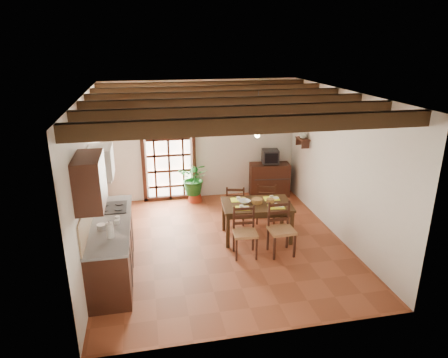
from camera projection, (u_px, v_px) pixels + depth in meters
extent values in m
plane|color=brown|center=(223.00, 244.00, 7.53)|extent=(5.00, 5.00, 0.00)
cube|color=silver|center=(202.00, 140.00, 9.38)|extent=(4.50, 0.02, 2.80)
cube|color=silver|center=(264.00, 238.00, 4.75)|extent=(4.50, 0.02, 2.80)
cube|color=silver|center=(91.00, 182.00, 6.64)|extent=(0.02, 5.00, 2.80)
cube|color=silver|center=(340.00, 166.00, 7.49)|extent=(0.02, 5.00, 2.80)
cube|color=white|center=(223.00, 93.00, 6.60)|extent=(4.50, 5.00, 0.02)
cube|color=black|center=(258.00, 125.00, 4.70)|extent=(4.50, 0.14, 0.20)
cube|color=black|center=(241.00, 113.00, 5.47)|extent=(4.50, 0.14, 0.20)
cube|color=black|center=(228.00, 104.00, 6.25)|extent=(4.50, 0.14, 0.20)
cube|color=black|center=(218.00, 97.00, 7.03)|extent=(4.50, 0.14, 0.20)
cube|color=black|center=(210.00, 91.00, 7.80)|extent=(4.50, 0.14, 0.20)
cube|color=black|center=(204.00, 86.00, 8.58)|extent=(4.50, 0.14, 0.20)
cube|color=white|center=(169.00, 155.00, 9.32)|extent=(1.01, 0.02, 2.11)
cube|color=black|center=(166.00, 106.00, 8.89)|extent=(1.26, 0.10, 0.08)
cube|color=black|center=(143.00, 157.00, 9.16)|extent=(0.08, 0.10, 2.28)
cube|color=black|center=(194.00, 154.00, 9.38)|extent=(0.08, 0.10, 2.28)
cube|color=black|center=(169.00, 155.00, 9.25)|extent=(1.01, 0.03, 2.02)
cube|color=black|center=(112.00, 249.00, 6.46)|extent=(0.60, 2.20, 0.88)
cube|color=slate|center=(110.00, 223.00, 6.31)|extent=(0.64, 2.25, 0.04)
cube|color=tan|center=(89.00, 211.00, 6.18)|extent=(0.02, 2.20, 0.50)
cube|color=black|center=(90.00, 181.00, 5.32)|extent=(0.35, 0.80, 0.70)
cube|color=white|center=(101.00, 162.00, 6.52)|extent=(0.38, 0.60, 0.50)
cube|color=silver|center=(102.00, 178.00, 6.61)|extent=(0.32, 0.55, 0.04)
cube|color=black|center=(112.00, 208.00, 6.81)|extent=(0.50, 0.55, 0.02)
cylinder|color=white|center=(110.00, 231.00, 5.76)|extent=(0.11, 0.11, 0.24)
cylinder|color=silver|center=(102.00, 227.00, 6.04)|extent=(0.14, 0.14, 0.10)
cube|color=#322010|center=(257.00, 205.00, 7.56)|extent=(1.38, 0.96, 0.05)
cube|color=#322010|center=(257.00, 208.00, 7.59)|extent=(1.24, 0.86, 0.09)
cube|color=#322010|center=(282.00, 212.00, 8.08)|extent=(0.07, 0.07, 0.66)
cube|color=#322010|center=(224.00, 215.00, 7.96)|extent=(0.07, 0.07, 0.66)
cube|color=#322010|center=(291.00, 228.00, 7.40)|extent=(0.07, 0.07, 0.66)
cube|color=#322010|center=(228.00, 231.00, 7.28)|extent=(0.07, 0.07, 0.66)
cube|color=#A77247|center=(245.00, 233.00, 6.98)|extent=(0.44, 0.42, 0.05)
cube|color=black|center=(244.00, 217.00, 7.06)|extent=(0.41, 0.07, 0.45)
cube|color=black|center=(245.00, 244.00, 7.05)|extent=(0.42, 0.40, 0.44)
cube|color=#A77247|center=(282.00, 230.00, 7.03)|extent=(0.44, 0.42, 0.05)
cube|color=black|center=(279.00, 214.00, 7.11)|extent=(0.43, 0.05, 0.47)
cube|color=black|center=(281.00, 242.00, 7.11)|extent=(0.42, 0.40, 0.46)
cube|color=#A77247|center=(235.00, 204.00, 8.26)|extent=(0.47, 0.45, 0.05)
cube|color=black|center=(235.00, 197.00, 8.04)|extent=(0.39, 0.12, 0.43)
cube|color=black|center=(235.00, 213.00, 8.33)|extent=(0.44, 0.43, 0.42)
cube|color=#A77247|center=(266.00, 202.00, 8.31)|extent=(0.50, 0.49, 0.05)
cube|color=black|center=(266.00, 195.00, 8.08)|extent=(0.40, 0.15, 0.45)
cube|color=black|center=(266.00, 212.00, 8.39)|extent=(0.48, 0.47, 0.44)
cube|color=#F8FF28|center=(243.00, 211.00, 7.32)|extent=(0.30, 0.22, 0.01)
cube|color=#F8FF28|center=(277.00, 209.00, 7.44)|extent=(0.30, 0.22, 0.01)
cube|color=#F8FF28|center=(238.00, 203.00, 7.70)|extent=(0.30, 0.22, 0.01)
cube|color=#F8FF28|center=(270.00, 200.00, 7.82)|extent=(0.30, 0.22, 0.01)
cylinder|color=olive|center=(257.00, 203.00, 7.56)|extent=(0.20, 0.20, 0.08)
imported|color=white|center=(244.00, 202.00, 7.57)|extent=(0.28, 0.28, 0.05)
cube|color=black|center=(269.00, 180.00, 9.75)|extent=(0.99, 0.54, 0.81)
cube|color=black|center=(270.00, 156.00, 9.56)|extent=(0.43, 0.40, 0.33)
cube|color=black|center=(273.00, 158.00, 9.40)|extent=(0.31, 0.07, 0.25)
cube|color=white|center=(264.00, 123.00, 9.52)|extent=(0.25, 0.03, 0.32)
cone|color=maroon|center=(195.00, 197.00, 9.48)|extent=(0.35, 0.35, 0.21)
imported|color=#144C19|center=(195.00, 178.00, 9.33)|extent=(2.29, 2.12, 2.09)
cube|color=black|center=(303.00, 139.00, 8.90)|extent=(0.20, 0.42, 0.03)
cube|color=black|center=(305.00, 145.00, 8.77)|extent=(0.18, 0.03, 0.18)
cube|color=black|center=(300.00, 141.00, 9.08)|extent=(0.18, 0.03, 0.18)
imported|color=#B2BFB2|center=(303.00, 134.00, 8.86)|extent=(0.15, 0.15, 0.15)
sphere|color=#F8FF28|center=(304.00, 125.00, 8.79)|extent=(0.14, 0.14, 0.14)
cylinder|color=#144C19|center=(303.00, 132.00, 8.84)|extent=(0.01, 0.01, 0.28)
cube|color=brown|center=(308.00, 116.00, 8.75)|extent=(0.03, 0.32, 0.32)
cube|color=#C3B292|center=(307.00, 116.00, 8.75)|extent=(0.01, 0.26, 0.26)
cylinder|color=black|center=(258.00, 111.00, 7.07)|extent=(0.01, 0.01, 0.70)
cone|color=#F5ECC6|center=(257.00, 131.00, 7.20)|extent=(0.36, 0.36, 0.14)
sphere|color=#FFD88C|center=(257.00, 135.00, 7.22)|extent=(0.09, 0.09, 0.09)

